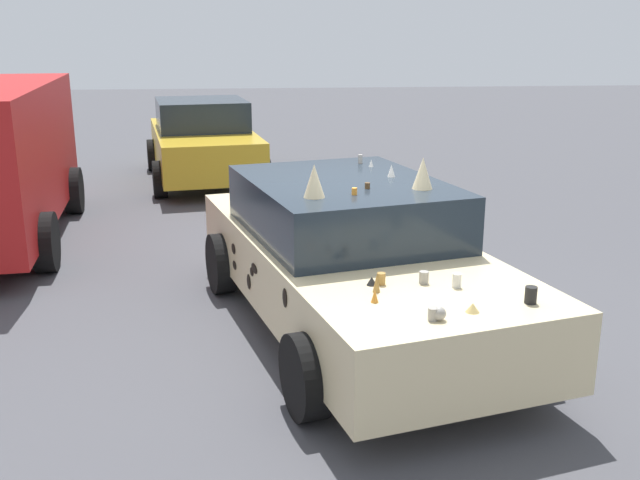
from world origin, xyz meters
The scene contains 3 objects.
ground_plane centered at (0.00, 0.00, 0.00)m, with size 60.00×60.00×0.00m, color #47474C.
art_car_decorated centered at (0.05, 0.01, 0.73)m, with size 4.94×2.91×1.70m.
parked_sedan_behind_right centered at (7.46, 1.75, 0.75)m, with size 4.39×2.48×1.51m.
Camera 1 is at (-6.51, 0.97, 2.79)m, focal length 41.18 mm.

